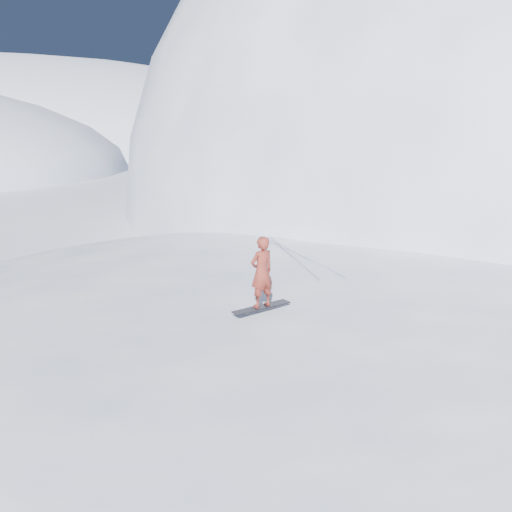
{
  "coord_description": "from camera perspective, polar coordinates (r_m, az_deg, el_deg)",
  "views": [
    {
      "loc": [
        -4.56,
        -14.42,
        7.25
      ],
      "look_at": [
        -2.46,
        0.12,
        3.5
      ],
      "focal_mm": 40.0,
      "sensor_mm": 36.0,
      "label": 1
    }
  ],
  "objects": [
    {
      "name": "ground",
      "position": [
        16.77,
        8.58,
        -11.47
      ],
      "size": [
        400.0,
        400.0,
        0.0
      ],
      "primitive_type": "plane",
      "color": "white",
      "rests_on": "ground"
    },
    {
      "name": "near_ridge",
      "position": [
        19.67,
        8.89,
        -7.49
      ],
      "size": [
        36.0,
        28.0,
        4.8
      ],
      "primitive_type": "ellipsoid",
      "color": "white",
      "rests_on": "ground"
    },
    {
      "name": "peak_shoulder",
      "position": [
        38.06,
        14.46,
        2.89
      ],
      "size": [
        28.0,
        24.0,
        18.0
      ],
      "primitive_type": "ellipsoid",
      "color": "white",
      "rests_on": "ground"
    },
    {
      "name": "wind_bumps",
      "position": [
        18.49,
        5.02,
        -8.82
      ],
      "size": [
        16.0,
        14.4,
        1.0
      ],
      "color": "white",
      "rests_on": "ground"
    },
    {
      "name": "snowboard",
      "position": [
        14.52,
        0.57,
        -5.12
      ],
      "size": [
        1.6,
        1.05,
        0.03
      ],
      "primitive_type": "cube",
      "rotation": [
        0.0,
        0.0,
        0.49
      ],
      "color": "black",
      "rests_on": "near_ridge"
    },
    {
      "name": "snowboarder",
      "position": [
        14.24,
        0.57,
        -1.62
      ],
      "size": [
        0.79,
        0.7,
        1.82
      ],
      "primitive_type": "imported",
      "rotation": [
        0.0,
        0.0,
        3.63
      ],
      "color": "maroon",
      "rests_on": "snowboard"
    },
    {
      "name": "board_tracks",
      "position": [
        19.69,
        4.13,
        0.09
      ],
      "size": [
        1.55,
        5.99,
        0.04
      ],
      "color": "silver",
      "rests_on": "ground"
    }
  ]
}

